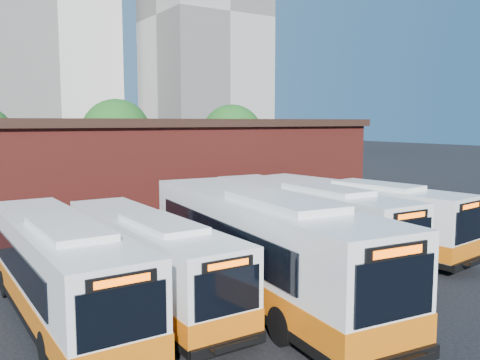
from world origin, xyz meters
TOP-DOWN VIEW (x-y plane):
  - ground at (0.00, 0.00)m, footprint 220.00×220.00m
  - bus_farwest at (-10.50, 3.37)m, footprint 2.66×12.04m
  - bus_west at (-7.54, 3.38)m, footprint 2.44×11.31m
  - bus_midwest at (-4.08, 1.56)m, footprint 4.20×14.14m
  - bus_mideast at (0.81, 4.87)m, footprint 3.02×12.74m
  - bus_east at (3.95, 5.05)m, footprint 4.07×12.51m
  - depot_building at (0.00, 20.00)m, footprint 28.60×12.60m
  - tree_mid at (2.00, 34.00)m, footprint 6.56×6.56m
  - tree_east at (13.00, 31.00)m, footprint 6.24×6.24m
  - tower_right at (30.00, 68.00)m, footprint 18.00×18.00m

SIDE VIEW (x-z plane):
  - ground at x=0.00m, z-range 0.00..0.00m
  - bus_west at x=-7.54m, z-range -0.14..2.93m
  - bus_farwest at x=-10.50m, z-range -0.15..3.11m
  - bus_east at x=3.95m, z-range -0.15..3.20m
  - bus_mideast at x=0.81m, z-range -0.16..3.29m
  - bus_midwest at x=-4.08m, z-range -0.17..3.63m
  - depot_building at x=0.00m, z-range 0.06..6.46m
  - tree_east at x=13.00m, z-range 0.85..8.81m
  - tree_mid at x=2.00m, z-range 0.90..9.26m
  - tower_right at x=30.00m, z-range -0.26..48.94m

